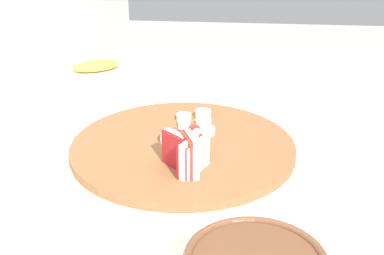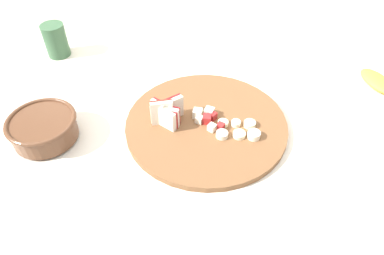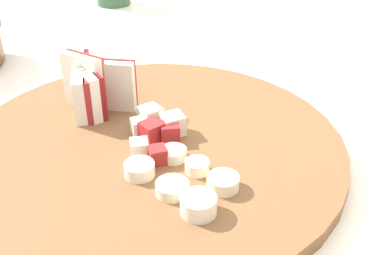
{
  "view_description": "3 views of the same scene",
  "coord_description": "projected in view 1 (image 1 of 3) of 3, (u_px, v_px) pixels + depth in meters",
  "views": [
    {
      "loc": [
        -0.79,
        -0.01,
        1.34
      ],
      "look_at": [
        -0.0,
        0.07,
        0.99
      ],
      "focal_mm": 49.86,
      "sensor_mm": 36.0,
      "label": 1
    },
    {
      "loc": [
        0.12,
        -0.51,
        1.51
      ],
      "look_at": [
        -0.0,
        0.05,
        0.96
      ],
      "focal_mm": 32.68,
      "sensor_mm": 36.0,
      "label": 2
    },
    {
      "loc": [
        0.36,
        -0.11,
        1.19
      ],
      "look_at": [
        0.05,
        0.12,
        0.96
      ],
      "focal_mm": 42.99,
      "sensor_mm": 36.0,
      "label": 3
    }
  ],
  "objects": [
    {
      "name": "banana_peel",
      "position": [
        96.0,
        66.0,
        1.32
      ],
      "size": [
        0.11,
        0.13,
        0.02
      ],
      "primitive_type": "ellipsoid",
      "rotation": [
        0.0,
        0.0,
        5.25
      ],
      "color": "gold",
      "rests_on": "tiled_countertop"
    },
    {
      "name": "cutting_board",
      "position": [
        183.0,
        148.0,
        0.91
      ],
      "size": [
        0.38,
        0.38,
        0.02
      ],
      "primitive_type": "cylinder",
      "color": "brown",
      "rests_on": "tiled_countertop"
    },
    {
      "name": "apple_dice_pile",
      "position": [
        179.0,
        138.0,
        0.91
      ],
      "size": [
        0.08,
        0.07,
        0.02
      ],
      "color": "#A32323",
      "rests_on": "cutting_board"
    },
    {
      "name": "banana_slice_rows",
      "position": [
        196.0,
        122.0,
        0.98
      ],
      "size": [
        0.1,
        0.08,
        0.02
      ],
      "color": "white",
      "rests_on": "cutting_board"
    },
    {
      "name": "apple_wedge_fan",
      "position": [
        188.0,
        155.0,
        0.81
      ],
      "size": [
        0.07,
        0.08,
        0.06
      ],
      "color": "maroon",
      "rests_on": "cutting_board"
    }
  ]
}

